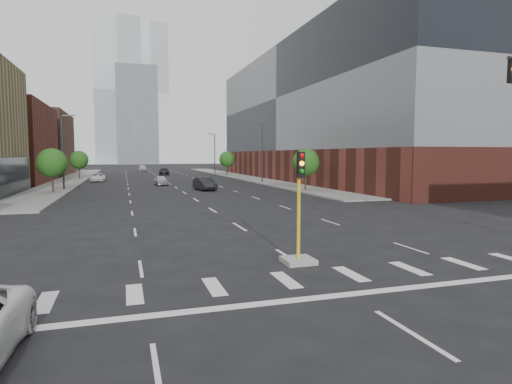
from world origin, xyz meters
name	(u,v)px	position (x,y,z in m)	size (l,w,h in m)	color
ground	(477,374)	(0.00, 0.00, 0.00)	(400.00, 400.00, 0.00)	black
sidewalk_left_far	(73,179)	(-15.00, 74.00, 0.07)	(5.00, 92.00, 0.15)	gray
sidewalk_right_far	(239,176)	(15.00, 74.00, 0.07)	(5.00, 92.00, 0.15)	gray
building_left_far_b	(15,144)	(-27.50, 92.00, 6.50)	(20.00, 24.00, 13.00)	brown
building_right_main	(342,116)	(29.50, 60.00, 11.00)	(24.00, 70.00, 22.00)	brown
tower_left	(118,93)	(-8.00, 220.00, 35.00)	(22.00, 22.00, 70.00)	#B2B7BC
tower_right	(150,95)	(10.00, 260.00, 40.00)	(20.00, 20.00, 80.00)	#B2B7BC
tower_mid	(137,116)	(0.00, 200.00, 22.00)	(18.00, 18.00, 44.00)	slate
median_traffic_signal	(299,239)	(0.00, 8.97, 0.97)	(1.20, 1.20, 4.40)	#999993
streetlight_right_a	(262,150)	(13.41, 55.00, 5.01)	(1.60, 0.22, 9.07)	#2D2D30
streetlight_right_b	(214,152)	(13.41, 90.00, 5.01)	(1.60, 0.22, 9.07)	#2D2D30
streetlight_left	(63,149)	(-13.41, 50.00, 5.01)	(1.60, 0.22, 9.07)	#2D2D30
tree_left_near	(52,163)	(-14.00, 45.00, 3.39)	(3.20, 3.20, 4.85)	#382619
tree_left_far	(79,160)	(-14.00, 75.00, 3.39)	(3.20, 3.20, 4.85)	#382619
tree_right_near	(306,162)	(14.00, 40.00, 3.39)	(3.20, 3.20, 4.85)	#382619
tree_right_far	(227,159)	(14.00, 80.00, 3.39)	(3.20, 3.20, 4.85)	#382619
car_near_left	(161,180)	(-1.50, 55.40, 0.68)	(1.60, 3.97, 1.35)	silver
car_mid_right	(204,184)	(2.82, 44.86, 0.79)	(1.67, 4.78, 1.57)	black
car_far_left	(98,177)	(-10.50, 66.38, 0.69)	(2.27, 4.93, 1.37)	white
car_deep_right	(164,171)	(1.80, 86.86, 0.75)	(2.11, 5.18, 1.50)	black
car_distant	(143,168)	(-1.87, 106.44, 0.86)	(2.04, 5.06, 1.72)	silver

